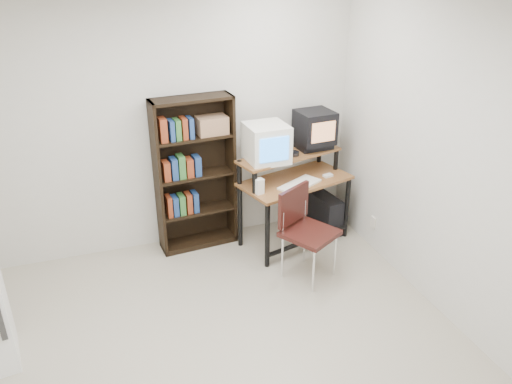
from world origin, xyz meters
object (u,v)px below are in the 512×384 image
object	(u,v)px
bookshelf	(194,172)
school_chair	(304,224)
crt_monitor	(266,143)
crt_tv	(315,127)
pc_tower	(325,213)
computer_desk	(294,183)

from	to	relation	value
bookshelf	school_chair	bearing A→B (deg)	-52.60
crt_monitor	bookshelf	size ratio (longest dim) A/B	0.26
crt_tv	bookshelf	xyz separation A→B (m)	(-1.28, 0.13, -0.38)
pc_tower	crt_monitor	bearing A→B (deg)	176.58
crt_monitor	crt_tv	size ratio (longest dim) A/B	1.09
computer_desk	crt_monitor	distance (m)	0.57
crt_tv	school_chair	distance (m)	1.13
crt_monitor	pc_tower	bearing A→B (deg)	2.27
crt_monitor	school_chair	bearing A→B (deg)	-80.20
crt_tv	school_chair	bearing A→B (deg)	-124.53
computer_desk	school_chair	xyz separation A→B (m)	(-0.17, -0.63, -0.13)
crt_tv	bookshelf	distance (m)	1.34
computer_desk	crt_tv	world-z (taller)	crt_tv
pc_tower	bookshelf	bearing A→B (deg)	163.99
crt_monitor	pc_tower	xyz separation A→B (m)	(0.73, 0.06, -0.95)
school_chair	bookshelf	xyz separation A→B (m)	(-0.83, 0.92, 0.28)
pc_tower	bookshelf	world-z (taller)	bookshelf
crt_monitor	computer_desk	bearing A→B (deg)	-7.31
crt_monitor	crt_tv	xyz separation A→B (m)	(0.59, 0.14, 0.06)
crt_monitor	school_chair	xyz separation A→B (m)	(0.14, -0.66, -0.60)
computer_desk	pc_tower	distance (m)	0.64
crt_tv	bookshelf	world-z (taller)	bookshelf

